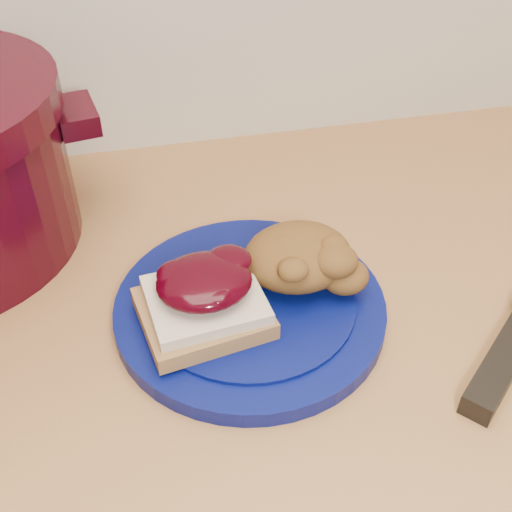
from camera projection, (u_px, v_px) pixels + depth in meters
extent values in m
cylinder|color=#050D53|center=(250.00, 308.00, 0.57)|extent=(0.25, 0.25, 0.02)
cube|color=olive|center=(203.00, 313.00, 0.53)|extent=(0.11, 0.10, 0.02)
cube|color=beige|center=(205.00, 300.00, 0.53)|extent=(0.10, 0.09, 0.01)
ellipsoid|color=black|center=(204.00, 281.00, 0.52)|extent=(0.08, 0.08, 0.02)
ellipsoid|color=brown|center=(298.00, 256.00, 0.56)|extent=(0.10, 0.09, 0.05)
cube|color=black|center=(506.00, 357.00, 0.52)|extent=(0.12, 0.11, 0.02)
cube|color=black|center=(76.00, 116.00, 0.62)|extent=(0.05, 0.07, 0.02)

